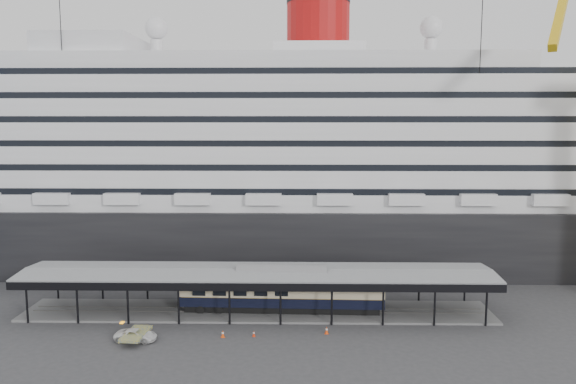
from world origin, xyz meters
TOP-DOWN VIEW (x-y plane):
  - ground at (0.00, 0.00)m, footprint 200.00×200.00m
  - cruise_ship at (0.05, 32.00)m, footprint 130.00×30.00m
  - platform_canopy at (0.00, 5.00)m, footprint 56.00×9.18m
  - port_truck at (-12.12, -4.11)m, footprint 4.53×2.39m
  - pullman_carriage at (2.91, 5.00)m, footprint 24.36×3.87m
  - traffic_cone_left at (-3.16, -2.97)m, footprint 0.53×0.53m
  - traffic_cone_mid at (0.13, -2.69)m, footprint 0.39×0.39m
  - traffic_cone_right at (7.97, -1.77)m, footprint 0.43×0.43m

SIDE VIEW (x-z plane):
  - ground at x=0.00m, z-range 0.00..0.00m
  - traffic_cone_mid at x=0.13m, z-range 0.00..0.65m
  - traffic_cone_left at x=-3.16m, z-range 0.00..0.79m
  - traffic_cone_right at x=7.97m, z-range 0.00..0.81m
  - port_truck at x=-12.12m, z-range 0.00..1.22m
  - platform_canopy at x=0.00m, z-range -0.29..5.01m
  - pullman_carriage at x=2.91m, z-range -9.05..14.79m
  - cruise_ship at x=0.05m, z-range -3.60..40.30m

